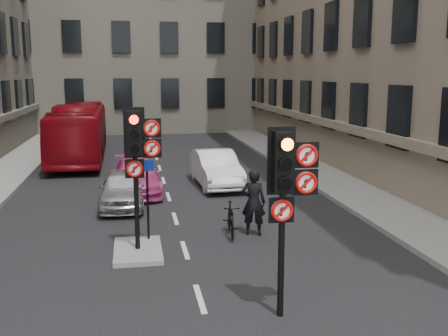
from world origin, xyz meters
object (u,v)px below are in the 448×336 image
object	(u,v)px
motorcycle	(231,219)
car_white	(216,168)
signal_near	(287,182)
bus_red	(79,132)
car_silver	(122,189)
info_sign	(147,188)
motorcyclist	(253,202)
signal_far	(138,148)
car_pink	(136,177)

from	to	relation	value
motorcycle	car_white	bearing A→B (deg)	89.97
signal_near	bus_red	bearing A→B (deg)	105.88
car_silver	info_sign	bearing A→B (deg)	-78.31
signal_near	car_white	bearing A→B (deg)	87.27
motorcyclist	bus_red	bearing A→B (deg)	-47.30
motorcycle	signal_far	bearing A→B (deg)	-152.63
car_pink	signal_near	bearing A→B (deg)	-79.44
car_white	bus_red	bearing A→B (deg)	125.33
signal_near	motorcyclist	size ratio (longest dim) A/B	1.90
bus_red	motorcyclist	world-z (taller)	bus_red
signal_near	motorcycle	world-z (taller)	signal_near
info_sign	bus_red	bearing A→B (deg)	99.40
car_white	motorcyclist	size ratio (longest dim) A/B	2.29
bus_red	motorcycle	xyz separation A→B (m)	(5.38, -14.22, -0.97)
signal_far	bus_red	bearing A→B (deg)	100.68
motorcyclist	signal_far	bearing A→B (deg)	37.39
bus_red	motorcycle	distance (m)	15.24
motorcyclist	car_pink	bearing A→B (deg)	-41.86
motorcycle	motorcyclist	size ratio (longest dim) A/B	0.84
signal_far	info_sign	bearing A→B (deg)	73.85
car_silver	motorcyclist	distance (m)	5.34
bus_red	motorcyclist	xyz separation A→B (m)	(6.03, -14.22, -0.51)
motorcyclist	signal_near	bearing A→B (deg)	103.32
signal_far	car_pink	xyz separation A→B (m)	(-0.03, 6.91, -2.08)
info_sign	car_pink	bearing A→B (deg)	89.67
car_white	car_pink	size ratio (longest dim) A/B	1.01
car_silver	bus_red	world-z (taller)	bus_red
car_white	info_sign	world-z (taller)	info_sign
bus_red	info_sign	xyz separation A→B (m)	(3.09, -14.49, 0.07)
car_pink	car_silver	bearing A→B (deg)	-106.65
signal_far	motorcyclist	bearing A→B (deg)	17.67
signal_near	car_pink	distance (m)	11.39
signal_far	bus_red	size ratio (longest dim) A/B	0.34
signal_near	bus_red	size ratio (longest dim) A/B	0.34
car_pink	info_sign	distance (m)	6.24
car_white	bus_red	distance (m)	9.73
signal_far	info_sign	distance (m)	1.42
signal_near	car_silver	size ratio (longest dim) A/B	0.97
bus_red	info_sign	distance (m)	14.82
motorcycle	info_sign	xyz separation A→B (m)	(-2.30, -0.27, 1.04)
signal_far	motorcyclist	size ratio (longest dim) A/B	1.90
car_silver	motorcycle	distance (m)	4.90
signal_near	motorcycle	size ratio (longest dim) A/B	2.27
signal_far	info_sign	world-z (taller)	signal_far
info_sign	car_white	bearing A→B (deg)	64.25
car_silver	bus_red	bearing A→B (deg)	104.05
signal_near	info_sign	size ratio (longest dim) A/B	1.66
motorcycle	bus_red	bearing A→B (deg)	116.25
car_white	bus_red	xyz separation A→B (m)	(-6.03, 7.61, 0.74)
car_white	motorcycle	xyz separation A→B (m)	(-0.64, -6.62, -0.24)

